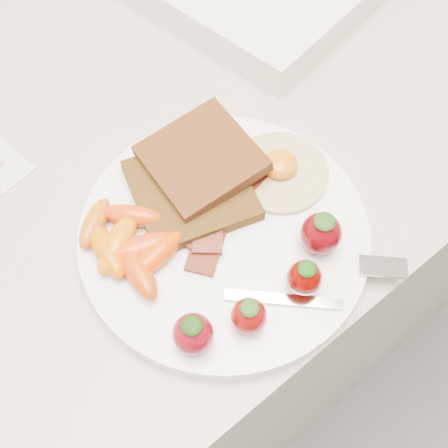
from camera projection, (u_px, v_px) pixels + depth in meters
counter at (177, 288)px, 0.99m from camera, size 2.00×0.60×0.90m
plate at (224, 234)px, 0.52m from camera, size 0.27×0.27×0.02m
toast_lower at (191, 190)px, 0.53m from camera, size 0.13×0.13×0.01m
toast_upper at (201, 159)px, 0.53m from camera, size 0.11×0.10×0.02m
fried_egg at (280, 170)px, 0.54m from camera, size 0.12×0.12×0.02m
bacon_strips at (215, 211)px, 0.52m from camera, size 0.12×0.11×0.01m
baby_carrots at (127, 245)px, 0.50m from camera, size 0.09×0.12×0.02m
strawberries at (272, 283)px, 0.47m from camera, size 0.18×0.05×0.05m
fork at (329, 284)px, 0.49m from camera, size 0.15×0.09×0.00m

